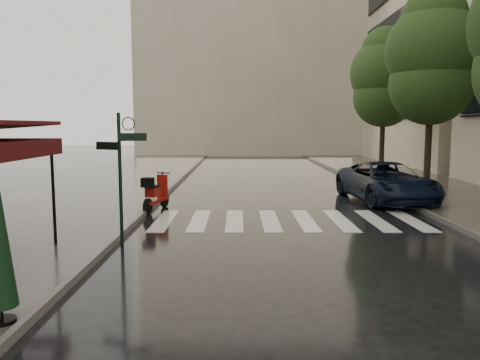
{
  "coord_description": "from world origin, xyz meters",
  "views": [
    {
      "loc": [
        1.52,
        -7.66,
        2.81
      ],
      "look_at": [
        1.56,
        4.41,
        1.4
      ],
      "focal_mm": 35.0,
      "sensor_mm": 36.0,
      "label": 1
    }
  ],
  "objects": [
    {
      "name": "signpost",
      "position": [
        -1.19,
        3.0,
        1.83
      ],
      "size": [
        1.17,
        0.29,
        3.1
      ],
      "color": "black",
      "rests_on": "ground"
    },
    {
      "name": "curb_far",
      "position": [
        7.45,
        12.0,
        0.07
      ],
      "size": [
        0.12,
        60.0,
        0.16
      ],
      "primitive_type": "cube",
      "color": "#595651",
      "rests_on": "ground"
    },
    {
      "name": "backdrop_building",
      "position": [
        3.0,
        38.0,
        10.0
      ],
      "size": [
        22.0,
        6.0,
        20.0
      ],
      "primitive_type": "cube",
      "color": "tan",
      "rests_on": "ground"
    },
    {
      "name": "crosswalk",
      "position": [
        2.98,
        6.0,
        0.01
      ],
      "size": [
        7.85,
        3.2,
        0.01
      ],
      "color": "silver",
      "rests_on": "ground"
    },
    {
      "name": "tree_far",
      "position": [
        9.7,
        19.0,
        5.46
      ],
      "size": [
        3.8,
        3.8,
        8.16
      ],
      "color": "black",
      "rests_on": "sidewalk_far"
    },
    {
      "name": "sidewalk_far",
      "position": [
        10.25,
        12.0,
        0.06
      ],
      "size": [
        5.5,
        60.0,
        0.12
      ],
      "primitive_type": "cube",
      "color": "#38332D",
      "rests_on": "ground"
    },
    {
      "name": "haussmann_far",
      "position": [
        16.5,
        26.0,
        9.25
      ],
      "size": [
        8.0,
        16.0,
        18.5
      ],
      "primitive_type": "cube",
      "color": "tan",
      "rests_on": "ground"
    },
    {
      "name": "ground",
      "position": [
        0.0,
        0.0,
        0.0
      ],
      "size": [
        120.0,
        120.0,
        0.0
      ],
      "primitive_type": "plane",
      "color": "black",
      "rests_on": "ground"
    },
    {
      "name": "tree_mid",
      "position": [
        9.5,
        12.0,
        5.59
      ],
      "size": [
        3.8,
        3.8,
        8.34
      ],
      "color": "black",
      "rests_on": "sidewalk_far"
    },
    {
      "name": "scooter",
      "position": [
        -1.22,
        7.58,
        0.56
      ],
      "size": [
        0.76,
        1.82,
        1.22
      ],
      "rotation": [
        0.0,
        0.0,
        -0.25
      ],
      "color": "black",
      "rests_on": "ground"
    },
    {
      "name": "parked_car",
      "position": [
        7.0,
        9.55,
        0.73
      ],
      "size": [
        2.94,
        5.45,
        1.45
      ],
      "primitive_type": "imported",
      "rotation": [
        0.0,
        0.0,
        0.1
      ],
      "color": "black",
      "rests_on": "ground"
    },
    {
      "name": "curb_near",
      "position": [
        -1.45,
        12.0,
        0.07
      ],
      "size": [
        0.12,
        60.0,
        0.16
      ],
      "primitive_type": "cube",
      "color": "#595651",
      "rests_on": "ground"
    },
    {
      "name": "sidewalk_near",
      "position": [
        -4.5,
        12.0,
        0.06
      ],
      "size": [
        6.0,
        60.0,
        0.12
      ],
      "primitive_type": "cube",
      "color": "#38332D",
      "rests_on": "ground"
    }
  ]
}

